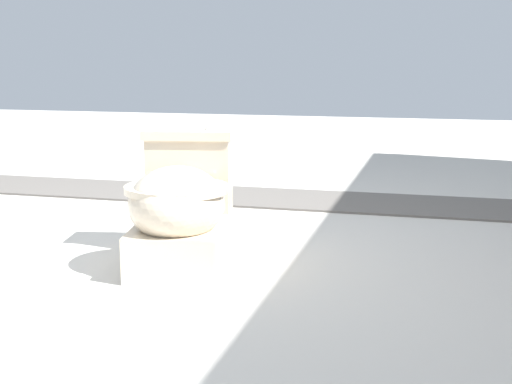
# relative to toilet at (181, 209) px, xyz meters

# --- Properties ---
(ground_plane) EXTENTS (14.00, 14.00, 0.00)m
(ground_plane) POSITION_rel_toilet_xyz_m (-0.03, -0.16, -0.22)
(ground_plane) COLOR beige
(gravel_strip) EXTENTS (0.56, 8.00, 0.01)m
(gravel_strip) POSITION_rel_toilet_xyz_m (-1.34, 0.34, -0.21)
(gravel_strip) COLOR #605B56
(gravel_strip) RESTS_ON ground
(toilet) EXTENTS (0.69, 0.48, 0.52)m
(toilet) POSITION_rel_toilet_xyz_m (0.00, 0.00, 0.00)
(toilet) COLOR beige
(toilet) RESTS_ON ground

